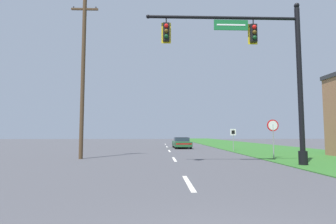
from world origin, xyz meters
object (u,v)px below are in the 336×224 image
(car_ahead, at_px, (182,143))
(utility_pole_near, at_px, (83,73))
(signal_mast, at_px, (265,66))
(route_sign_post, at_px, (233,135))
(stop_sign, at_px, (273,130))

(car_ahead, relative_size, utility_pole_near, 0.42)
(car_ahead, height_order, utility_pole_near, utility_pole_near)
(signal_mast, xyz_separation_m, utility_pole_near, (-10.60, 4.02, 0.47))
(signal_mast, distance_m, utility_pole_near, 11.35)
(car_ahead, bearing_deg, route_sign_post, -49.50)
(signal_mast, xyz_separation_m, route_sign_post, (1.48, 11.31, -3.65))
(signal_mast, height_order, car_ahead, signal_mast)
(car_ahead, xyz_separation_m, stop_sign, (4.85, -13.02, 1.26))
(route_sign_post, distance_m, utility_pole_near, 14.70)
(car_ahead, bearing_deg, signal_mast, -79.79)
(car_ahead, distance_m, utility_pole_near, 15.49)
(stop_sign, bearing_deg, signal_mast, -118.09)
(car_ahead, xyz_separation_m, route_sign_post, (4.45, -5.21, 0.92))
(route_sign_post, bearing_deg, signal_mast, -97.44)
(stop_sign, height_order, utility_pole_near, utility_pole_near)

